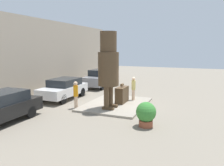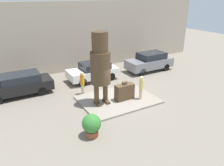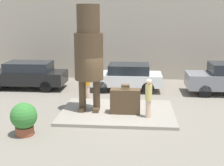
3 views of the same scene
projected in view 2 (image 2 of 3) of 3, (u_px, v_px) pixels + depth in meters
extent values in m
plane|color=gray|center=(118.00, 100.00, 14.77)|extent=(60.00, 60.00, 0.00)
cube|color=gray|center=(118.00, 99.00, 14.74)|extent=(4.94, 3.74, 0.12)
cube|color=tan|center=(74.00, 37.00, 19.78)|extent=(28.00, 0.60, 6.16)
cube|color=#4C3823|center=(98.00, 103.00, 13.91)|extent=(0.24, 0.71, 0.15)
cube|color=#4C3823|center=(106.00, 101.00, 14.20)|extent=(0.24, 0.71, 0.15)
cylinder|color=#4C3823|center=(96.00, 93.00, 13.73)|extent=(0.31, 0.31, 1.24)
cylinder|color=#4C3823|center=(105.00, 91.00, 14.03)|extent=(0.31, 0.31, 1.24)
cylinder|color=#4C3823|center=(100.00, 68.00, 13.27)|extent=(1.24, 1.24, 1.99)
cylinder|color=#4C3823|center=(100.00, 42.00, 12.66)|extent=(0.97, 0.97, 1.19)
cube|color=#4C3823|center=(124.00, 92.00, 14.47)|extent=(1.27, 0.55, 1.06)
cylinder|color=#4C3823|center=(125.00, 82.00, 14.21)|extent=(0.35, 0.17, 0.17)
cylinder|color=beige|center=(141.00, 94.00, 14.56)|extent=(0.21, 0.21, 0.73)
cylinder|color=#DBC66B|center=(141.00, 84.00, 14.30)|extent=(0.28, 0.28, 0.65)
sphere|color=beige|center=(142.00, 78.00, 14.13)|extent=(0.24, 0.24, 0.24)
cube|color=black|center=(18.00, 87.00, 15.26)|extent=(4.64, 1.84, 0.71)
cube|color=#1E2328|center=(20.00, 78.00, 15.13)|extent=(2.55, 1.65, 0.54)
cylinder|color=black|center=(42.00, 91.00, 15.39)|extent=(0.64, 0.18, 0.64)
cylinder|color=black|center=(37.00, 83.00, 16.72)|extent=(0.64, 0.18, 0.64)
cube|color=silver|center=(93.00, 73.00, 18.00)|extent=(4.10, 1.87, 0.64)
cube|color=#1E2328|center=(95.00, 65.00, 17.87)|extent=(2.25, 1.68, 0.53)
cylinder|color=black|center=(83.00, 82.00, 16.86)|extent=(0.68, 0.18, 0.68)
cylinder|color=black|center=(75.00, 76.00, 18.21)|extent=(0.68, 0.18, 0.68)
cylinder|color=black|center=(111.00, 77.00, 18.03)|extent=(0.68, 0.18, 0.68)
cylinder|color=black|center=(102.00, 71.00, 19.38)|extent=(0.68, 0.18, 0.68)
cube|color=gray|center=(149.00, 63.00, 20.23)|extent=(4.40, 1.86, 0.80)
cube|color=#1E2328|center=(152.00, 56.00, 20.07)|extent=(2.42, 1.67, 0.57)
cylinder|color=black|center=(143.00, 72.00, 19.08)|extent=(0.67, 0.18, 0.67)
cylinder|color=black|center=(132.00, 67.00, 20.42)|extent=(0.67, 0.18, 0.67)
cylinder|color=black|center=(166.00, 67.00, 20.33)|extent=(0.67, 0.18, 0.67)
cylinder|color=black|center=(154.00, 63.00, 21.68)|extent=(0.67, 0.18, 0.67)
cylinder|color=brown|center=(92.00, 133.00, 11.03)|extent=(0.66, 0.66, 0.32)
sphere|color=#387F33|center=(92.00, 123.00, 10.81)|extent=(0.97, 0.97, 0.97)
cylinder|color=beige|center=(83.00, 89.00, 15.51)|extent=(0.22, 0.22, 0.77)
cylinder|color=orange|center=(82.00, 80.00, 15.24)|extent=(0.29, 0.29, 0.68)
sphere|color=beige|center=(82.00, 74.00, 15.06)|extent=(0.26, 0.26, 0.26)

